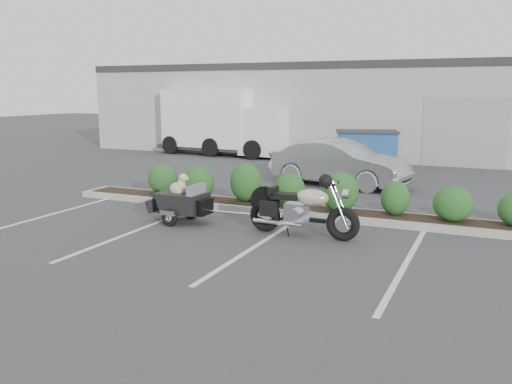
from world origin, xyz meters
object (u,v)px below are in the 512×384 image
at_px(motorcycle, 302,210).
at_px(dumpster, 366,150).
at_px(sedan, 339,163).
at_px(delivery_truck, 226,123).
at_px(pet_trailer, 181,201).

height_order(motorcycle, dumpster, dumpster).
relative_size(motorcycle, sedan, 0.55).
bearing_deg(delivery_truck, dumpster, -13.10).
bearing_deg(dumpster, pet_trailer, -118.06).
xyz_separation_m(pet_trailer, dumpster, (1.87, 9.54, 0.26)).
distance_m(motorcycle, dumpster, 9.61).
relative_size(motorcycle, delivery_truck, 0.35).
bearing_deg(motorcycle, dumpster, 97.23).
distance_m(motorcycle, delivery_truck, 14.09).
height_order(motorcycle, pet_trailer, motorcycle).
distance_m(sedan, delivery_truck, 9.02).
relative_size(pet_trailer, dumpster, 0.73).
bearing_deg(pet_trailer, sedan, 73.93).
bearing_deg(motorcycle, sedan, 100.33).
bearing_deg(motorcycle, delivery_truck, 125.03).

